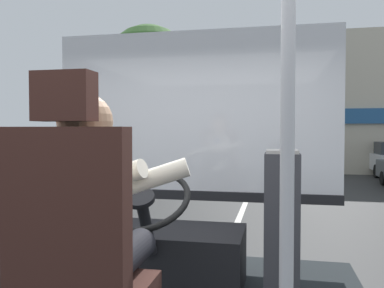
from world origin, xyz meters
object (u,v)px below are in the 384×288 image
at_px(steering_console, 163,255).
at_px(fare_box, 282,227).
at_px(handrail_pole, 288,118).
at_px(bus_driver, 93,213).
at_px(driver_seat, 80,267).

distance_m(steering_console, fare_box, 0.84).
bearing_deg(handrail_pole, fare_box, 89.66).
relative_size(bus_driver, steering_console, 0.72).
distance_m(handrail_pole, fare_box, 1.42).
bearing_deg(bus_driver, steering_console, 90.00).
bearing_deg(steering_console, handrail_pole, -59.99).
relative_size(driver_seat, steering_console, 1.18).
bearing_deg(driver_seat, handrail_pole, -12.36).
bearing_deg(steering_console, driver_seat, -90.00).
xyz_separation_m(bus_driver, fare_box, (0.79, 0.97, -0.25)).
relative_size(driver_seat, handrail_pole, 0.58).
height_order(handrail_pole, fare_box, handrail_pole).
xyz_separation_m(driver_seat, fare_box, (0.79, 1.09, -0.07)).
xyz_separation_m(bus_driver, handrail_pole, (0.79, -0.30, 0.39)).
relative_size(driver_seat, fare_box, 1.35).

